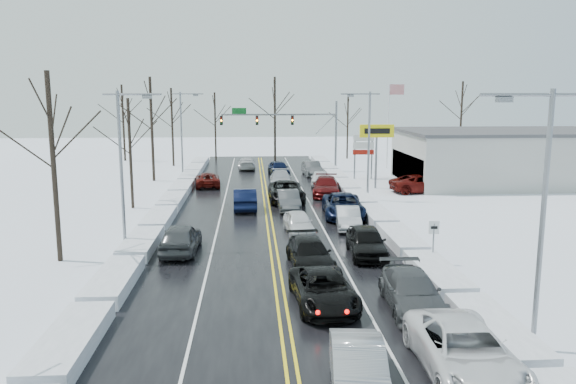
{
  "coord_description": "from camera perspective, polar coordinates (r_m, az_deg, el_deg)",
  "views": [
    {
      "loc": [
        -1.24,
        -35.72,
        8.84
      ],
      "look_at": [
        1.16,
        0.24,
        2.5
      ],
      "focal_mm": 35.0,
      "sensor_mm": 36.0,
      "label": 1
    }
  ],
  "objects": [
    {
      "name": "ground",
      "position": [
        36.82,
        -1.78,
        -3.92
      ],
      "size": [
        160.0,
        160.0,
        0.0
      ],
      "primitive_type": "plane",
      "color": "white",
      "rests_on": "ground"
    },
    {
      "name": "road_surface",
      "position": [
        38.76,
        -1.88,
        -3.2
      ],
      "size": [
        14.0,
        84.0,
        0.01
      ],
      "primitive_type": "cube",
      "color": "black",
      "rests_on": "ground"
    },
    {
      "name": "snow_bank_left",
      "position": [
        39.26,
        -13.06,
        -3.3
      ],
      "size": [
        1.73,
        72.0,
        0.67
      ],
      "primitive_type": "cube",
      "color": "silver",
      "rests_on": "ground"
    },
    {
      "name": "snow_bank_right",
      "position": [
        39.74,
        9.15,
        -3.01
      ],
      "size": [
        1.73,
        72.0,
        0.67
      ],
      "primitive_type": "cube",
      "color": "silver",
      "rests_on": "ground"
    },
    {
      "name": "traffic_signal_mast",
      "position": [
        63.97,
        0.4,
        6.97
      ],
      "size": [
        13.28,
        0.39,
        8.0
      ],
      "color": "slate",
      "rests_on": "ground"
    },
    {
      "name": "tires_plus_sign",
      "position": [
        53.17,
        9.0,
        5.71
      ],
      "size": [
        3.2,
        0.34,
        6.0
      ],
      "color": "slate",
      "rests_on": "ground"
    },
    {
      "name": "used_vehicles_sign",
      "position": [
        59.16,
        7.68,
        4.53
      ],
      "size": [
        2.2,
        0.22,
        4.65
      ],
      "color": "slate",
      "rests_on": "ground"
    },
    {
      "name": "speed_limit_sign",
      "position": [
        30.16,
        14.59,
        -4.18
      ],
      "size": [
        0.55,
        0.09,
        2.35
      ],
      "color": "slate",
      "rests_on": "ground"
    },
    {
      "name": "flagpole",
      "position": [
        67.8,
        10.29,
        7.36
      ],
      "size": [
        1.87,
        1.2,
        10.0
      ],
      "color": "silver",
      "rests_on": "ground"
    },
    {
      "name": "dealership_building",
      "position": [
        59.66,
        21.25,
        3.35
      ],
      "size": [
        20.4,
        12.4,
        5.3
      ],
      "color": "#AEAFAA",
      "rests_on": "ground"
    },
    {
      "name": "streetlight_se",
      "position": [
        20.43,
        24.08,
        -0.86
      ],
      "size": [
        3.2,
        0.25,
        9.0
      ],
      "color": "slate",
      "rests_on": "ground"
    },
    {
      "name": "streetlight_ne",
      "position": [
        46.84,
        7.99,
        5.56
      ],
      "size": [
        3.2,
        0.25,
        9.0
      ],
      "color": "slate",
      "rests_on": "ground"
    },
    {
      "name": "streetlight_sw",
      "position": [
        32.69,
        -16.29,
        3.38
      ],
      "size": [
        3.2,
        0.25,
        9.0
      ],
      "color": "slate",
      "rests_on": "ground"
    },
    {
      "name": "streetlight_nw",
      "position": [
        60.24,
        -10.6,
        6.45
      ],
      "size": [
        3.2,
        0.25,
        9.0
      ],
      "color": "slate",
      "rests_on": "ground"
    },
    {
      "name": "tree_left_b",
      "position": [
        31.5,
        -22.94,
        5.82
      ],
      "size": [
        4.0,
        4.0,
        10.0
      ],
      "color": "#2D231C",
      "rests_on": "ground"
    },
    {
      "name": "tree_left_c",
      "position": [
        44.79,
        -15.82,
        5.89
      ],
      "size": [
        3.4,
        3.4,
        8.5
      ],
      "color": "#2D231C",
      "rests_on": "ground"
    },
    {
      "name": "tree_left_d",
      "position": [
        58.59,
        -13.74,
        8.23
      ],
      "size": [
        4.2,
        4.2,
        10.5
      ],
      "color": "#2D231C",
      "rests_on": "ground"
    },
    {
      "name": "tree_left_e",
      "position": [
        70.41,
        -11.73,
        7.98
      ],
      "size": [
        3.8,
        3.8,
        9.5
      ],
      "color": "#2D231C",
      "rests_on": "ground"
    },
    {
      "name": "tree_far_a",
      "position": [
        77.58,
        -16.46,
        8.21
      ],
      "size": [
        4.0,
        4.0,
        10.0
      ],
      "color": "#2D231C",
      "rests_on": "ground"
    },
    {
      "name": "tree_far_b",
      "position": [
        76.91,
        -7.43,
        8.0
      ],
      "size": [
        3.6,
        3.6,
        9.0
      ],
      "color": "#2D231C",
      "rests_on": "ground"
    },
    {
      "name": "tree_far_c",
      "position": [
        74.8,
        -1.34,
        9.09
      ],
      "size": [
        4.4,
        4.4,
        11.0
      ],
      "color": "#2D231C",
      "rests_on": "ground"
    },
    {
      "name": "tree_far_d",
      "position": [
        77.42,
        6.1,
        7.78
      ],
      "size": [
        3.4,
        3.4,
        8.5
      ],
      "color": "#2D231C",
      "rests_on": "ground"
    },
    {
      "name": "tree_far_e",
      "position": [
        82.12,
        17.25,
        8.49
      ],
      "size": [
        4.2,
        4.2,
        10.5
      ],
      "color": "#2D231C",
      "rests_on": "ground"
    },
    {
      "name": "queued_car_2",
      "position": [
        24.26,
        3.61,
        -11.42
      ],
      "size": [
        2.75,
        5.37,
        1.45
      ],
      "primitive_type": "imported",
      "rotation": [
        0.0,
        0.0,
        0.07
      ],
      "color": "black",
      "rests_on": "ground"
    },
    {
      "name": "queued_car_3",
      "position": [
        29.22,
        2.22,
        -7.64
      ],
      "size": [
        2.39,
        5.13,
        1.45
      ],
      "primitive_type": "imported",
      "rotation": [
        0.0,
        0.0,
        0.07
      ],
      "color": "black",
      "rests_on": "ground"
    },
    {
      "name": "queued_car_4",
      "position": [
        36.21,
        1.08,
        -4.16
      ],
      "size": [
        2.0,
        4.19,
        1.38
      ],
      "primitive_type": "imported",
      "rotation": [
        0.0,
        0.0,
        0.09
      ],
      "color": "white",
      "rests_on": "ground"
    },
    {
      "name": "queued_car_5",
      "position": [
        43.17,
        0.03,
        -1.84
      ],
      "size": [
        1.72,
        4.66,
        1.52
      ],
      "primitive_type": "imported",
      "rotation": [
        0.0,
        0.0,
        0.02
      ],
      "color": "#3E4043",
      "rests_on": "ground"
    },
    {
      "name": "queued_car_6",
      "position": [
        46.59,
        -0.16,
        -0.96
      ],
      "size": [
        2.88,
        6.1,
        1.68
      ],
      "primitive_type": "imported",
      "rotation": [
        0.0,
        0.0,
        0.02
      ],
      "color": "black",
      "rests_on": "ground"
    },
    {
      "name": "queued_car_7",
      "position": [
        54.35,
        -0.74,
        0.62
      ],
      "size": [
        2.14,
        5.04,
        1.45
      ],
      "primitive_type": "imported",
      "rotation": [
        0.0,
        0.0,
        -0.02
      ],
      "color": "#AFB2B8",
      "rests_on": "ground"
    },
    {
      "name": "queued_car_8",
      "position": [
        61.05,
        -0.96,
        1.65
      ],
      "size": [
        2.51,
        5.02,
        1.64
      ],
      "primitive_type": "imported",
      "rotation": [
        0.0,
        0.0,
        0.12
      ],
      "color": "black",
      "rests_on": "ground"
    },
    {
      "name": "queued_car_10",
      "position": [
        19.58,
        17.4,
        -17.36
      ],
      "size": [
        2.86,
        5.98,
        1.65
      ],
      "primitive_type": "imported",
      "rotation": [
        0.0,
        0.0,
        -0.02
      ],
      "color": "white",
      "rests_on": "ground"
    },
    {
      "name": "queued_car_11",
      "position": [
        24.39,
        12.4,
        -11.52
      ],
      "size": [
        2.37,
        5.34,
        1.52
      ],
      "primitive_type": "imported",
      "rotation": [
        0.0,
        0.0,
        -0.05
      ],
      "color": "#414346",
      "rests_on": "ground"
    },
    {
      "name": "queued_car_12",
      "position": [
        31.49,
        7.94,
        -6.43
      ],
      "size": [
        2.15,
        4.88,
        1.64
      ],
      "primitive_type": "imported",
      "rotation": [
        0.0,
        0.0,
        -0.04
      ],
      "color": "black",
      "rests_on": "ground"
    },
    {
      "name": "queued_car_13",
      "position": [
        37.57,
        6.1,
        -3.69
      ],
      "size": [
        1.89,
        4.44,
        1.42
      ],
      "primitive_type": "imported",
      "rotation": [
        0.0,
        0.0,
        -0.09
      ],
      "color": "#A2A5AA",
      "rests_on": "ground"
    },
    {
      "name": "queued_car_14",
      "position": [
        40.98,
        5.61,
        -2.53
      ],
      "size": [
        3.16,
        6.19,
        1.67
      ],
      "primitive_type": "imported",
      "rotation": [
        0.0,
        0.0,
        -0.07
      ],
      "color": "black",
      "rests_on": "ground"
    },
    {
      "name": "queued_car_15",
      "position": [
        49.4,
        3.88,
        -0.35
      ],
      "size": [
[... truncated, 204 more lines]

